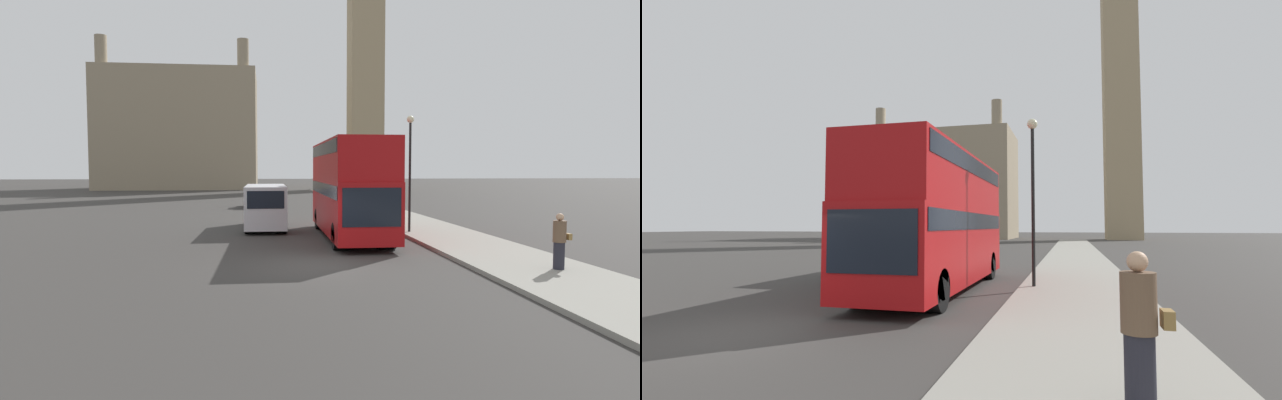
{
  "view_description": "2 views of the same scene",
  "coord_description": "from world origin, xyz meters",
  "views": [
    {
      "loc": [
        -1.66,
        -16.82,
        3.29
      ],
      "look_at": [
        0.86,
        6.53,
        1.83
      ],
      "focal_mm": 28.0,
      "sensor_mm": 36.0,
      "label": 1
    },
    {
      "loc": [
        6.75,
        -7.39,
        2.19
      ],
      "look_at": [
        1.33,
        13.79,
        3.54
      ],
      "focal_mm": 24.0,
      "sensor_mm": 36.0,
      "label": 2
    }
  ],
  "objects": [
    {
      "name": "ground_plane",
      "position": [
        0.0,
        0.0,
        0.0
      ],
      "size": [
        300.0,
        300.0,
        0.0
      ],
      "primitive_type": "plane",
      "color": "#383533"
    },
    {
      "name": "sidewalk_strip",
      "position": [
        6.97,
        0.0,
        0.07
      ],
      "size": [
        3.93,
        120.0,
        0.15
      ],
      "color": "gray",
      "rests_on": "ground_plane"
    },
    {
      "name": "clock_tower",
      "position": [
        14.95,
        66.46,
        37.31
      ],
      "size": [
        5.85,
        6.02,
        72.86
      ],
      "color": "tan",
      "rests_on": "ground_plane"
    },
    {
      "name": "building_block_distant",
      "position": [
        -15.75,
        68.98,
        9.64
      ],
      "size": [
        24.98,
        14.85,
        23.41
      ],
      "color": "gray",
      "rests_on": "ground_plane"
    },
    {
      "name": "red_double_decker_bus",
      "position": [
        2.3,
        6.7,
        2.55
      ],
      "size": [
        2.62,
        10.2,
        4.59
      ],
      "color": "#A80F11",
      "rests_on": "ground_plane"
    },
    {
      "name": "white_van",
      "position": [
        -1.7,
        10.53,
        1.29
      ],
      "size": [
        2.17,
        5.93,
        2.39
      ],
      "color": "silver",
      "rests_on": "ground_plane"
    },
    {
      "name": "pedestrian",
      "position": [
        7.47,
        -2.22,
        1.03
      ],
      "size": [
        0.55,
        0.39,
        1.76
      ],
      "color": "#23232D",
      "rests_on": "sidewalk_strip"
    },
    {
      "name": "street_lamp",
      "position": [
        5.48,
        7.48,
        3.95
      ],
      "size": [
        0.36,
        0.36,
        5.79
      ],
      "color": "black",
      "rests_on": "sidewalk_strip"
    },
    {
      "name": "parked_sedan",
      "position": [
        -2.53,
        26.44,
        0.72
      ],
      "size": [
        1.71,
        4.31,
        1.62
      ],
      "color": "black",
      "rests_on": "ground_plane"
    }
  ]
}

